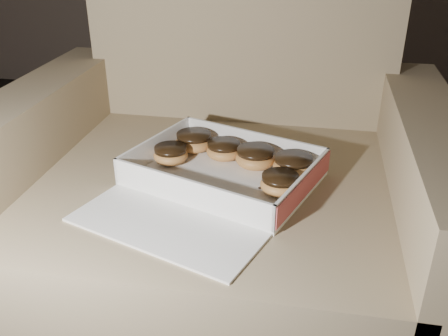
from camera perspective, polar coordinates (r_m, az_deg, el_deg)
name	(u,v)px	position (r m, az deg, el deg)	size (l,w,h in m)	color
armchair	(221,211)	(1.20, -0.30, -4.89)	(0.99, 0.83, 1.03)	#998861
bakery_box	(216,182)	(1.01, -0.94, -1.65)	(0.48, 0.51, 0.06)	white
donut_a	(280,183)	(0.98, 6.43, -1.77)	(0.08, 0.08, 0.04)	#DD9B4D
donut_b	(255,157)	(1.08, 3.61, 1.22)	(0.09, 0.09, 0.04)	#DD9B4D
donut_c	(194,141)	(1.15, -3.45, 3.08)	(0.09, 0.09, 0.04)	#DD9B4D
donut_d	(224,150)	(1.11, -0.01, 2.08)	(0.08, 0.08, 0.04)	#DD9B4D
donut_e	(171,154)	(1.10, -6.11, 1.57)	(0.08, 0.08, 0.04)	#DD9B4D
donut_f	(293,165)	(1.05, 7.94, 0.30)	(0.09, 0.09, 0.04)	#DD9B4D
crumb_a	(260,188)	(1.00, 4.12, -2.29)	(0.01, 0.01, 0.00)	black
crumb_b	(194,184)	(1.01, -3.49, -1.84)	(0.01, 0.01, 0.00)	black
crumb_c	(194,190)	(0.99, -3.39, -2.50)	(0.01, 0.01, 0.00)	black
crumb_d	(148,181)	(1.04, -8.71, -1.49)	(0.01, 0.01, 0.00)	black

